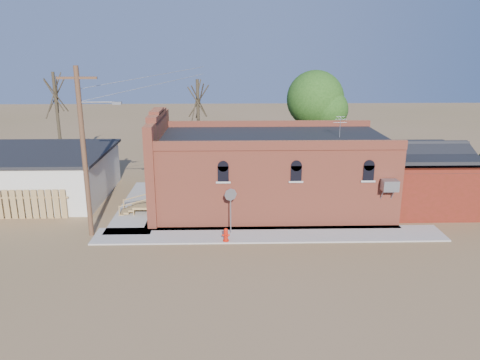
{
  "coord_description": "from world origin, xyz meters",
  "views": [
    {
      "loc": [
        -0.69,
        -22.64,
        9.99
      ],
      "look_at": [
        -0.04,
        3.48,
        2.4
      ],
      "focal_mm": 35.0,
      "sensor_mm": 36.0,
      "label": 1
    }
  ],
  "objects_px": {
    "brick_bar": "(266,172)",
    "utility_pole": "(85,149)",
    "fire_hydrant": "(226,235)",
    "trash_barrel": "(155,203)",
    "stop_sign": "(231,199)"
  },
  "relations": [
    {
      "from": "utility_pole",
      "to": "fire_hydrant",
      "type": "bearing_deg",
      "value": -9.39
    },
    {
      "from": "stop_sign",
      "to": "trash_barrel",
      "type": "xyz_separation_m",
      "value": [
        -4.69,
        4.03,
        -1.57
      ]
    },
    {
      "from": "brick_bar",
      "to": "utility_pole",
      "type": "relative_size",
      "value": 1.82
    },
    {
      "from": "fire_hydrant",
      "to": "trash_barrel",
      "type": "distance_m",
      "value": 6.75
    },
    {
      "from": "fire_hydrant",
      "to": "utility_pole",
      "type": "bearing_deg",
      "value": 166.37
    },
    {
      "from": "utility_pole",
      "to": "stop_sign",
      "type": "xyz_separation_m",
      "value": [
        7.53,
        -0.14,
        -2.71
      ]
    },
    {
      "from": "brick_bar",
      "to": "stop_sign",
      "type": "bearing_deg",
      "value": -116.96
    },
    {
      "from": "utility_pole",
      "to": "fire_hydrant",
      "type": "relative_size",
      "value": 12.41
    },
    {
      "from": "trash_barrel",
      "to": "fire_hydrant",
      "type": "bearing_deg",
      "value": -49.0
    },
    {
      "from": "fire_hydrant",
      "to": "trash_barrel",
      "type": "height_order",
      "value": "trash_barrel"
    },
    {
      "from": "fire_hydrant",
      "to": "stop_sign",
      "type": "relative_size",
      "value": 0.28
    },
    {
      "from": "fire_hydrant",
      "to": "trash_barrel",
      "type": "xyz_separation_m",
      "value": [
        -4.43,
        5.1,
        0.05
      ]
    },
    {
      "from": "brick_bar",
      "to": "utility_pole",
      "type": "distance_m",
      "value": 10.96
    },
    {
      "from": "utility_pole",
      "to": "trash_barrel",
      "type": "xyz_separation_m",
      "value": [
        2.84,
        3.89,
        -4.28
      ]
    },
    {
      "from": "utility_pole",
      "to": "trash_barrel",
      "type": "height_order",
      "value": "utility_pole"
    }
  ]
}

